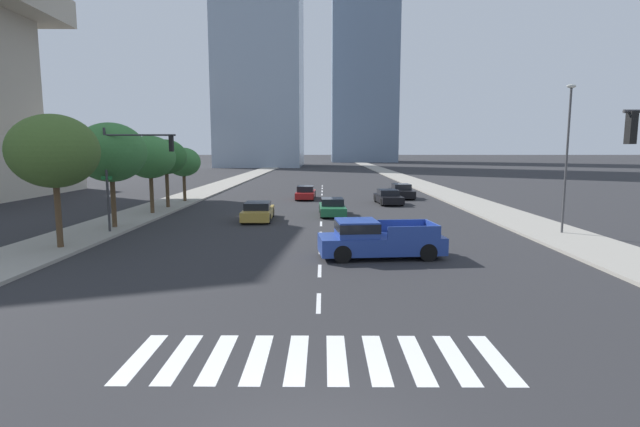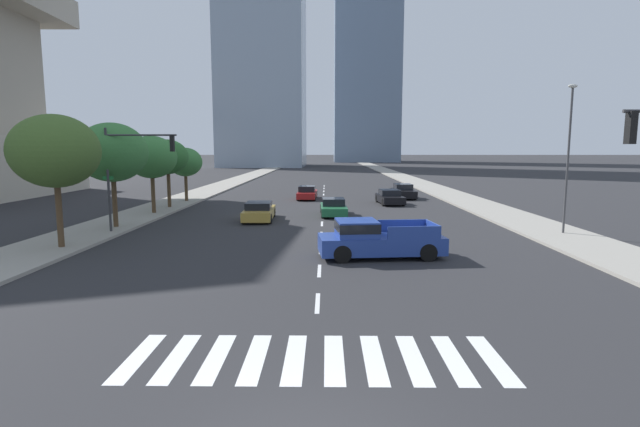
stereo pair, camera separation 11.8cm
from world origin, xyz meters
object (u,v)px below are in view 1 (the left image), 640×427
Objects in this scene: street_tree_second at (111,153)px; street_tree_fifth at (184,162)px; sedan_green_4 at (332,207)px; traffic_signal_far at (132,161)px; sedan_black_1 at (402,192)px; street_tree_fourth at (166,157)px; street_tree_nearest at (54,151)px; street_tree_third at (150,157)px; pickup_truck at (375,239)px; street_lamp_east at (567,149)px; sedan_red_2 at (306,193)px; sedan_gold_3 at (258,212)px; sedan_black_0 at (388,197)px.

street_tree_second is 14.70m from street_tree_fifth.
sedan_green_4 is 0.76× the size of traffic_signal_far.
street_tree_fourth is at bearing -68.65° from sedan_black_1.
street_tree_nearest is 1.12× the size of street_tree_third.
street_lamp_east is at bearing -158.79° from pickup_truck.
pickup_truck is 0.97× the size of traffic_signal_far.
pickup_truck is at bearing -26.80° from street_tree_second.
sedan_red_2 is 11.51m from street_tree_fifth.
street_tree_fourth reaches higher than sedan_gold_3.
street_tree_nearest is (-20.03, -24.55, 4.00)m from sedan_black_1.
sedan_black_0 is 0.56× the size of street_lamp_east.
traffic_signal_far is 1.04× the size of street_tree_third.
street_tree_second is at bearing 113.38° from sedan_gold_3.
street_tree_third is 1.17× the size of street_tree_fifth.
street_tree_fifth is (-18.07, 1.12, 3.00)m from sedan_black_0.
street_lamp_east is at bearing -140.84° from sedan_red_2.
sedan_black_0 is 0.74× the size of street_tree_second.
street_tree_fifth is (0.00, 14.67, -0.96)m from street_tree_second.
traffic_signal_far is at bearing -30.37° from pickup_truck.
sedan_black_0 is 8.82m from sedan_green_4.
traffic_signal_far is (-18.18, -20.15, 3.44)m from sedan_black_1.
street_lamp_east is at bearing -17.72° from street_tree_third.
traffic_signal_far is 4.81m from street_tree_nearest.
street_tree_fifth reaches higher than sedan_green_4.
street_tree_second is at bearing 150.25° from sedan_red_2.
street_tree_second is (-1.85, 1.58, 0.46)m from traffic_signal_far.
traffic_signal_far is 1.22× the size of street_tree_fifth.
street_tree_second is at bearing -90.00° from street_tree_fourth.
sedan_black_1 is 1.05× the size of sedan_green_4.
sedan_black_1 reaches higher than sedan_green_4.
street_tree_third is 1.04× the size of street_tree_fourth.
street_tree_fourth is at bearing 155.41° from street_lamp_east.
pickup_truck is at bearing -13.25° from sedan_black_0.
traffic_signal_far is (-16.21, -15.13, 3.50)m from sedan_black_0.
sedan_gold_3 is 9.72m from street_tree_second.
street_lamp_east is at bearing -32.70° from street_tree_fifth.
traffic_signal_far is 0.72× the size of street_lamp_east.
pickup_truck is 1.18× the size of street_tree_fifth.
sedan_red_2 is at bearing -170.24° from sedan_green_4.
street_tree_second is at bearing -66.21° from sedan_green_4.
pickup_truck is 22.96m from street_tree_fourth.
street_tree_fourth is (-13.06, 3.65, 3.55)m from sedan_green_4.
sedan_green_4 is 13.55m from street_tree_third.
street_tree_fifth is at bearing -124.60° from sedan_green_4.
street_tree_second reaches higher than sedan_green_4.
sedan_black_1 is at bearing 11.03° from street_tree_fifth.
street_tree_fourth is at bearing -55.68° from pickup_truck.
street_tree_fifth is (-25.64, 16.46, -1.18)m from street_lamp_east.
pickup_truck is at bearing -152.88° from street_lamp_east.
street_tree_second is 9.94m from street_tree_fourth.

